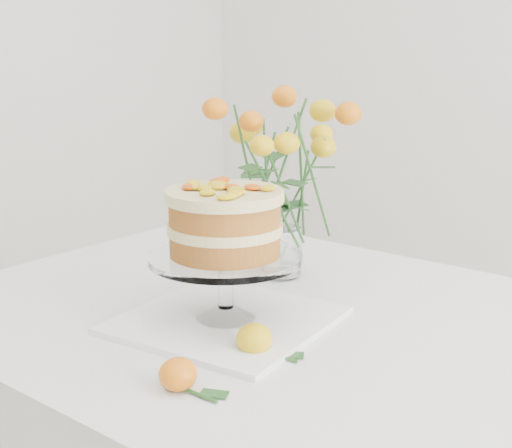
{
  "coord_description": "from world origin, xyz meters",
  "views": [
    {
      "loc": [
        0.62,
        -0.95,
        1.22
      ],
      "look_at": [
        -0.18,
        0.04,
        0.9
      ],
      "focal_mm": 50.0,
      "sensor_mm": 36.0,
      "label": 1
    }
  ],
  "objects": [
    {
      "name": "rose_vase",
      "position": [
        -0.22,
        0.17,
        1.0
      ],
      "size": [
        0.29,
        0.29,
        0.41
      ],
      "rotation": [
        0.0,
        0.0,
        -0.09
      ],
      "color": "white",
      "rests_on": "table"
    },
    {
      "name": "table",
      "position": [
        0.0,
        0.0,
        0.67
      ],
      "size": [
        1.43,
        0.93,
        0.76
      ],
      "color": "tan",
      "rests_on": "ground"
    },
    {
      "name": "napkin",
      "position": [
        -0.14,
        -0.1,
        0.76
      ],
      "size": [
        0.36,
        0.36,
        0.01
      ],
      "primitive_type": "cube",
      "rotation": [
        0.0,
        0.0,
        0.11
      ],
      "color": "white",
      "rests_on": "table"
    },
    {
      "name": "stray_petal_b",
      "position": [
        -0.02,
        -0.14,
        0.76
      ],
      "size": [
        0.03,
        0.02,
        0.0
      ],
      "primitive_type": "ellipsoid",
      "color": "gold",
      "rests_on": "table"
    },
    {
      "name": "cake_stand",
      "position": [
        -0.14,
        -0.1,
        0.92
      ],
      "size": [
        0.26,
        0.26,
        0.23
      ],
      "rotation": [
        0.0,
        0.0,
        -0.08
      ],
      "color": "white",
      "rests_on": "napkin"
    },
    {
      "name": "stray_petal_a",
      "position": [
        -0.12,
        -0.1,
        0.76
      ],
      "size": [
        0.03,
        0.02,
        0.0
      ],
      "primitive_type": "ellipsoid",
      "color": "gold",
      "rests_on": "table"
    },
    {
      "name": "loose_rose_near",
      "position": [
        -0.02,
        -0.16,
        0.78
      ],
      "size": [
        0.1,
        0.06,
        0.05
      ],
      "rotation": [
        0.0,
        0.0,
        0.16
      ],
      "color": "yellow",
      "rests_on": "table"
    },
    {
      "name": "loose_rose_far",
      "position": [
        -0.03,
        -0.32,
        0.78
      ],
      "size": [
        0.1,
        0.05,
        0.05
      ],
      "rotation": [
        0.0,
        0.0,
        0.03
      ],
      "color": "orange",
      "rests_on": "table"
    }
  ]
}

